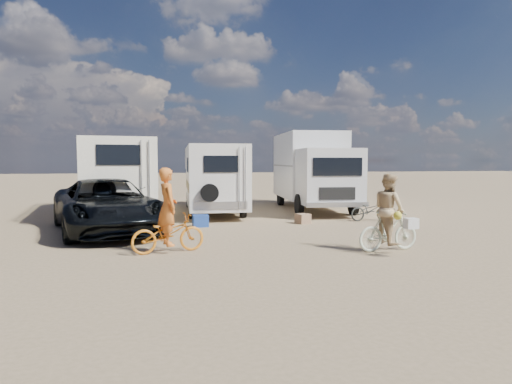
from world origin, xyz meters
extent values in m
plane|color=#987E5B|center=(0.00, 0.00, 0.00)|extent=(140.00, 140.00, 0.00)
imported|color=black|center=(-4.46, 2.30, 0.83)|extent=(4.11, 6.47, 1.66)
imported|color=orange|center=(-2.70, -1.32, 0.47)|extent=(1.88, 1.02, 0.94)
imported|color=beige|center=(2.61, -2.36, 0.50)|extent=(1.69, 0.63, 0.99)
imported|color=orange|center=(-2.70, -1.32, 0.94)|extent=(0.60, 0.77, 1.89)
imported|color=tan|center=(2.61, -2.36, 0.87)|extent=(0.74, 0.91, 1.74)
imported|color=#272A27|center=(4.81, 2.84, 0.41)|extent=(1.56, 0.55, 0.82)
cube|color=#1F4092|center=(-1.48, 2.77, 0.20)|extent=(0.53, 0.41, 0.41)
cube|color=#8E6A4D|center=(2.15, 2.76, 0.17)|extent=(0.54, 0.54, 0.35)
camera|label=1|loc=(-3.09, -12.37, 2.24)|focal=31.69mm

